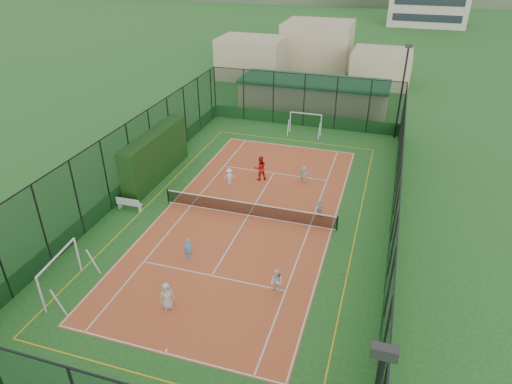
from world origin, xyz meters
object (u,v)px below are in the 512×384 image
at_px(child_near_right, 277,282).
at_px(child_far_back, 304,174).
at_px(white_bench, 130,203).
at_px(child_near_left, 167,296).
at_px(floodlight_ne, 401,93).
at_px(child_far_right, 320,208).
at_px(child_near_mid, 188,249).
at_px(child_far_left, 229,176).
at_px(futsal_goal_far, 305,124).
at_px(coach, 260,168).
at_px(clubhouse, 314,95).
at_px(futsal_goal_near, 61,274).

xyz_separation_m(child_near_right, child_far_back, (-1.21, 12.33, -0.10)).
relative_size(white_bench, child_near_left, 1.15).
relative_size(floodlight_ne, child_far_right, 6.75).
distance_m(child_near_mid, child_near_right, 5.68).
xyz_separation_m(child_near_left, child_far_left, (-1.54, 12.97, -0.11)).
distance_m(white_bench, child_far_right, 12.62).
height_order(futsal_goal_far, coach, futsal_goal_far).
relative_size(child_far_right, child_far_back, 0.99).
bearing_deg(clubhouse, white_bench, -108.27).
bearing_deg(white_bench, child_near_right, -25.21).
bearing_deg(child_far_back, futsal_goal_near, 72.18).
relative_size(child_far_left, child_far_right, 1.03).
xyz_separation_m(floodlight_ne, white_bench, (-16.40, -18.23, -3.64)).
bearing_deg(child_far_left, floodlight_ne, -159.86).
bearing_deg(child_far_left, child_far_right, 132.50).
bearing_deg(futsal_goal_near, floodlight_ne, -35.66).
bearing_deg(child_far_right, futsal_goal_near, 58.20).
height_order(floodlight_ne, child_near_left, floodlight_ne).
bearing_deg(child_near_mid, white_bench, 128.88).
xyz_separation_m(child_near_right, coach, (-4.41, 11.76, 0.23)).
height_order(child_near_left, child_near_mid, child_near_left).
bearing_deg(futsal_goal_far, white_bench, -116.45).
distance_m(floodlight_ne, coach, 15.14).
distance_m(child_near_left, child_near_right, 5.49).
relative_size(child_far_left, coach, 0.67).
bearing_deg(child_near_right, child_far_back, 128.58).
bearing_deg(floodlight_ne, clubhouse, 147.88).
distance_m(futsal_goal_far, child_far_right, 14.43).
xyz_separation_m(clubhouse, white_bench, (-7.80, -23.63, -1.09)).
xyz_separation_m(white_bench, child_far_back, (10.28, 7.29, 0.15)).
height_order(futsal_goal_far, child_far_right, futsal_goal_far).
height_order(white_bench, child_far_left, child_far_left).
height_order(floodlight_ne, futsal_goal_near, floodlight_ne).
distance_m(child_near_left, child_far_left, 13.06).
xyz_separation_m(child_far_left, child_far_back, (5.16, 1.96, -0.01)).
bearing_deg(child_far_right, child_near_left, 76.05).
height_order(clubhouse, child_near_mid, clubhouse).
bearing_deg(child_far_right, child_near_right, 98.42).
distance_m(futsal_goal_near, child_near_right, 10.98).
bearing_deg(child_far_back, white_bench, 48.79).
bearing_deg(child_far_left, child_near_right, 92.89).
bearing_deg(futsal_goal_near, child_near_mid, -54.15).
distance_m(clubhouse, child_near_left, 31.30).
xyz_separation_m(futsal_goal_near, child_near_left, (5.71, 0.44, -0.32)).
distance_m(clubhouse, child_far_back, 16.55).
distance_m(child_near_left, coach, 14.37).
bearing_deg(child_near_right, child_near_mid, -160.53).
bearing_deg(child_far_right, coach, -22.31).
height_order(child_near_left, child_near_right, child_near_left).
xyz_separation_m(child_near_mid, child_far_left, (-0.85, 9.03, -0.01)).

